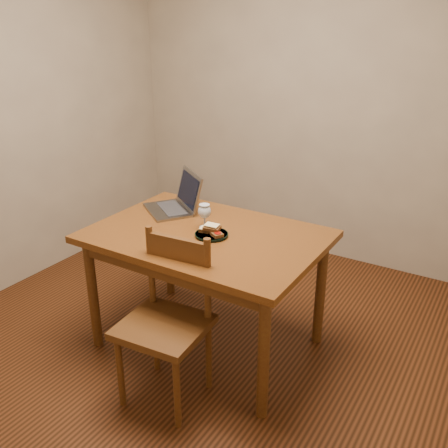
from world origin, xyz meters
The scene contains 11 objects.
floor centered at (0.00, 0.00, -0.01)m, with size 3.20×3.20×0.02m, color black.
back_wall centered at (0.00, 1.61, 1.30)m, with size 3.20×0.02×2.60m, color gray.
left_wall centered at (-1.61, 0.00, 1.30)m, with size 0.02×3.20×2.60m, color gray.
table centered at (0.05, 0.01, 0.65)m, with size 1.30×0.90×0.74m.
chair centered at (0.12, -0.47, 0.49)m, with size 0.45×0.43×0.45m.
plate centered at (0.10, -0.01, 0.75)m, with size 0.19×0.19×0.02m, color black.
sandwich_cheese centered at (0.07, 0.00, 0.77)m, with size 0.09×0.05×0.03m, color #381E0C, non-canonical shape.
sandwich_tomato centered at (0.13, -0.02, 0.77)m, with size 0.09×0.05×0.03m, color #381E0C, non-canonical shape.
sandwich_top centered at (0.10, 0.00, 0.79)m, with size 0.09×0.05×0.03m, color #381E0C, non-canonical shape.
milk_glass centered at (0.00, 0.07, 0.81)m, with size 0.08×0.08×0.15m, color white, non-canonical shape.
laptop centered at (-0.31, 0.23, 0.80)m, with size 0.44×0.43×0.24m.
Camera 1 is at (1.49, -2.14, 1.88)m, focal length 40.00 mm.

